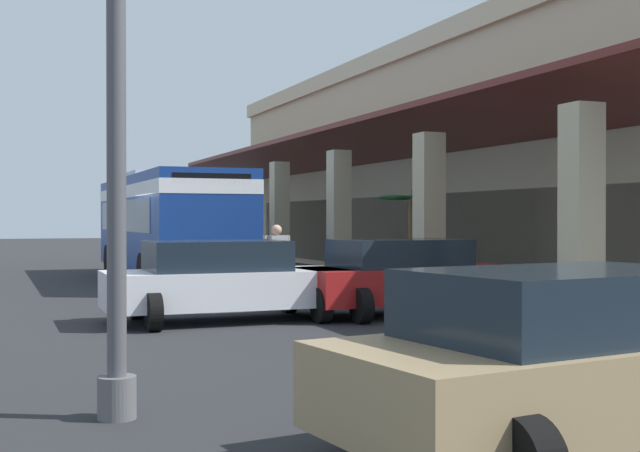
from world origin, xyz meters
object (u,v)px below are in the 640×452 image
object	(u,v)px
lot_light_pole	(116,10)
transit_bus	(167,219)
parked_sedan_red	(406,276)
parked_sedan_white	(225,280)
pedestrian	(277,259)
potted_palm	(411,266)
parked_sedan_tan	(581,358)

from	to	relation	value
lot_light_pole	transit_bus	bearing A→B (deg)	167.28
transit_bus	lot_light_pole	size ratio (longest dim) A/B	1.58
parked_sedan_red	parked_sedan_white	bearing A→B (deg)	-94.11
transit_bus	pedestrian	world-z (taller)	transit_bus
parked_sedan_red	parked_sedan_white	size ratio (longest dim) A/B	1.02
pedestrian	potted_palm	world-z (taller)	potted_palm
parked_sedan_red	parked_sedan_tan	xyz separation A→B (m)	(9.02, -3.12, 0.00)
transit_bus	parked_sedan_red	bearing A→B (deg)	13.66
pedestrian	transit_bus	bearing A→B (deg)	-174.12
parked_sedan_red	transit_bus	bearing A→B (deg)	-166.34
transit_bus	parked_sedan_tan	bearing A→B (deg)	-1.59
parked_sedan_red	parked_sedan_white	distance (m)	3.58
parked_sedan_white	lot_light_pole	bearing A→B (deg)	-22.90
parked_sedan_tan	lot_light_pole	bearing A→B (deg)	-126.71
parked_sedan_red	lot_light_pole	distance (m)	9.68
transit_bus	parked_sedan_tan	size ratio (longest dim) A/B	2.44
parked_sedan_tan	lot_light_pole	xyz separation A→B (m)	(-2.48, -3.32, 3.06)
lot_light_pole	pedestrian	bearing A→B (deg)	153.06
transit_bus	parked_sedan_white	xyz separation A→B (m)	(10.34, -1.00, -1.10)
parked_sedan_tan	parked_sedan_red	bearing A→B (deg)	160.94
potted_palm	parked_sedan_white	bearing A→B (deg)	-54.80
pedestrian	lot_light_pole	distance (m)	10.72
transit_bus	parked_sedan_red	size ratio (longest dim) A/B	2.50
parked_sedan_red	pedestrian	world-z (taller)	pedestrian
pedestrian	potted_palm	distance (m)	4.70
parked_sedan_white	pedestrian	world-z (taller)	pedestrian
parked_sedan_white	parked_sedan_red	bearing A→B (deg)	85.89
parked_sedan_red	pedestrian	size ratio (longest dim) A/B	2.58
parked_sedan_red	potted_palm	xyz separation A→B (m)	(-4.56, 2.53, -0.09)
transit_bus	lot_light_pole	distance (m)	17.68
parked_sedan_tan	potted_palm	bearing A→B (deg)	157.42
transit_bus	parked_sedan_tan	world-z (taller)	transit_bus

